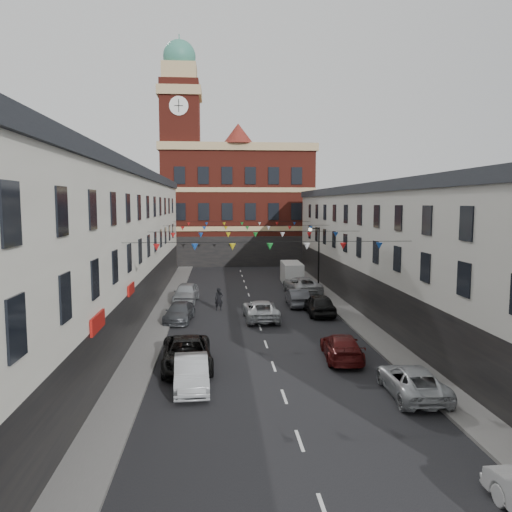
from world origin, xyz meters
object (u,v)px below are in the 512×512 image
object	(u,v)px
car_right_c	(342,347)
white_van	(292,273)
street_lamp	(316,250)
car_left_d	(179,312)
car_right_b	(412,381)
car_right_f	(302,285)
pedestrian	(219,299)
car_right_e	(297,297)
moving_car	(261,310)
car_left_b	(191,373)
car_right_d	(319,304)
car_left_c	(187,354)
car_left_e	(186,293)

from	to	relation	value
car_right_c	white_van	world-z (taller)	white_van
street_lamp	car_left_d	distance (m)	17.13
car_right_b	car_right_f	xyz separation A→B (m)	(-0.57, 24.60, 0.14)
car_right_c	pedestrian	xyz separation A→B (m)	(-6.44, 12.76, 0.20)
pedestrian	car_left_d	bearing A→B (deg)	-135.61
car_right_e	white_van	distance (m)	11.36
car_left_d	moving_car	size ratio (longest dim) A/B	0.87
car_left_b	car_right_b	distance (m)	9.65
car_right_e	car_right_c	bearing A→B (deg)	90.96
car_left_d	car_right_d	distance (m)	10.28
car_left_d	car_right_f	bearing A→B (deg)	49.96
car_right_f	white_van	world-z (taller)	white_van
car_right_c	car_right_d	bearing A→B (deg)	-90.29
street_lamp	moving_car	size ratio (longest dim) A/B	1.19
street_lamp	car_left_b	xyz separation A→B (m)	(-10.56, -24.67, -3.20)
car_left_c	car_right_c	xyz separation A→B (m)	(8.10, 0.80, -0.07)
car_right_f	moving_car	xyz separation A→B (m)	(-4.68, -10.01, -0.09)
moving_car	car_right_e	bearing A→B (deg)	-127.96
car_right_d	car_right_e	bearing A→B (deg)	-72.00
car_left_d	pedestrian	distance (m)	4.38
car_left_b	white_van	bearing A→B (deg)	69.31
car_right_b	white_van	size ratio (longest dim) A/B	0.94
car_left_c	pedestrian	size ratio (longest dim) A/B	3.04
car_left_d	moving_car	world-z (taller)	moving_car
car_left_d	car_right_f	xyz separation A→B (m)	(10.43, 10.03, 0.15)
car_left_c	car_left_d	distance (m)	10.25
car_left_d	car_left_b	bearing A→B (deg)	-77.37
street_lamp	car_left_e	xyz separation A→B (m)	(-12.00, -4.84, -3.11)
street_lamp	white_van	world-z (taller)	street_lamp
moving_car	pedestrian	xyz separation A→B (m)	(-2.96, 3.35, 0.18)
car_left_e	car_right_e	xyz separation A→B (m)	(9.05, -2.33, -0.08)
car_left_c	car_right_c	world-z (taller)	car_left_c
car_right_d	moving_car	xyz separation A→B (m)	(-4.46, -1.21, -0.09)
car_left_d	car_right_c	distance (m)	13.16
car_left_b	car_right_f	size ratio (longest dim) A/B	0.75
car_left_c	car_right_d	world-z (taller)	car_right_d
car_right_d	moving_car	bearing A→B (deg)	14.80
car_right_f	car_left_d	bearing A→B (deg)	37.97
car_left_d	moving_car	distance (m)	5.74
car_right_d	white_van	size ratio (longest dim) A/B	0.94
car_left_e	car_left_c	bearing A→B (deg)	-81.68
car_right_e	car_right_f	size ratio (longest dim) A/B	0.76
car_right_d	car_right_f	world-z (taller)	car_right_d
car_left_b	pedestrian	distance (m)	16.37
car_left_c	car_right_b	distance (m)	10.80
car_right_c	car_right_f	bearing A→B (deg)	-88.57
car_left_d	car_right_b	distance (m)	18.26
moving_car	white_van	world-z (taller)	white_van
car_right_e	car_right_f	world-z (taller)	car_right_f
white_van	pedestrian	size ratio (longest dim) A/B	2.82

